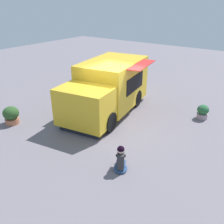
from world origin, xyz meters
TOP-DOWN VIEW (x-y plane):
  - ground_plane at (0.00, 0.00)m, footprint 40.00×40.00m
  - food_truck at (0.62, 0.87)m, footprint 5.39×3.31m
  - person_customer at (-2.75, -2.19)m, footprint 0.76×0.65m
  - planter_flowering_near at (2.54, -3.14)m, footprint 0.52×0.52m
  - planter_flowering_far at (-2.88, 3.50)m, footprint 0.69×0.69m

SIDE VIEW (x-z plane):
  - ground_plane at x=0.00m, z-range 0.00..0.00m
  - planter_flowering_near at x=2.54m, z-range 0.01..0.66m
  - person_customer at x=-2.75m, z-range -0.08..0.82m
  - planter_flowering_far at x=-2.88m, z-range 0.01..0.80m
  - food_truck at x=0.62m, z-range -0.06..2.31m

